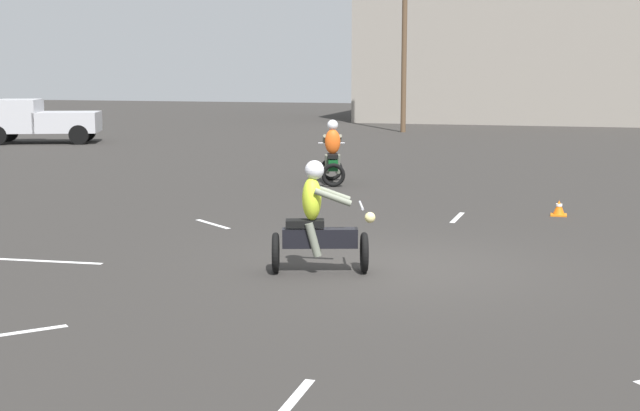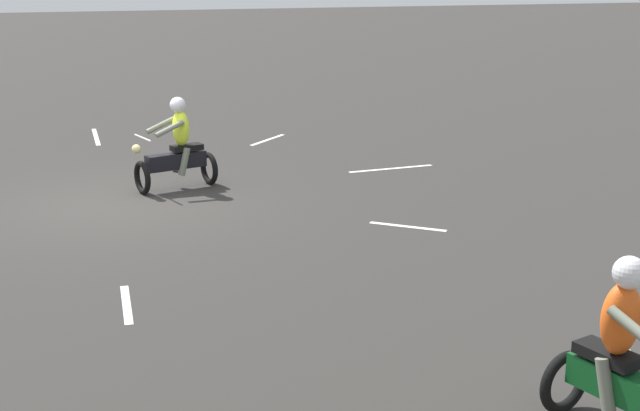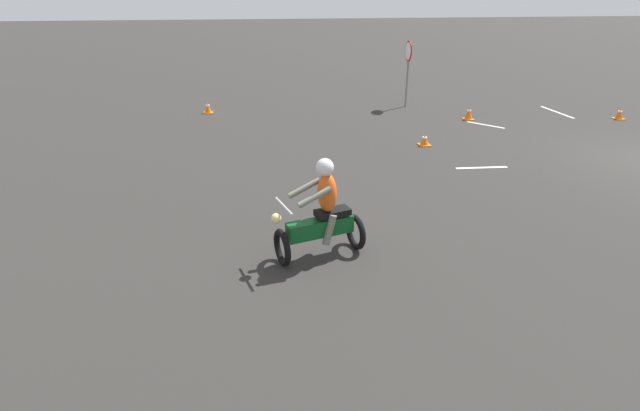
% 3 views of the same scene
% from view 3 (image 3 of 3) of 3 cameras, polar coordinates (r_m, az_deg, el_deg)
% --- Properties ---
extents(motorcycle_rider_background, '(1.00, 1.56, 1.66)m').
position_cam_3_polar(motorcycle_rider_background, '(7.87, 0.23, -1.12)').
color(motorcycle_rider_background, black).
rests_on(motorcycle_rider_background, ground).
extents(stop_sign, '(0.70, 0.08, 2.30)m').
position_cam_3_polar(stop_sign, '(18.52, 10.03, 16.01)').
color(stop_sign, slate).
rests_on(stop_sign, ground).
extents(traffic_cone_near_left, '(0.32, 0.32, 0.44)m').
position_cam_3_polar(traffic_cone_near_left, '(17.33, 16.65, 10.08)').
color(traffic_cone_near_left, orange).
rests_on(traffic_cone_near_left, ground).
extents(traffic_cone_near_right, '(0.32, 0.32, 0.38)m').
position_cam_3_polar(traffic_cone_near_right, '(17.95, -12.70, 10.85)').
color(traffic_cone_near_right, orange).
rests_on(traffic_cone_near_right, ground).
extents(traffic_cone_mid_center, '(0.32, 0.32, 0.37)m').
position_cam_3_polar(traffic_cone_mid_center, '(19.40, 31.04, 8.98)').
color(traffic_cone_mid_center, orange).
rests_on(traffic_cone_mid_center, ground).
extents(traffic_cone_mid_left, '(0.32, 0.32, 0.32)m').
position_cam_3_polar(traffic_cone_mid_left, '(14.13, 11.87, 7.33)').
color(traffic_cone_mid_left, orange).
rests_on(traffic_cone_mid_left, ground).
extents(lane_stripe_e, '(1.85, 0.21, 0.01)m').
position_cam_3_polar(lane_stripe_e, '(19.54, 25.45, 9.62)').
color(lane_stripe_e, silver).
rests_on(lane_stripe_e, ground).
extents(lane_stripe_ne, '(1.01, 0.89, 0.01)m').
position_cam_3_polar(lane_stripe_ne, '(16.84, 18.39, 8.74)').
color(lane_stripe_ne, silver).
rests_on(lane_stripe_ne, ground).
extents(lane_stripe_n, '(0.16, 1.28, 0.01)m').
position_cam_3_polar(lane_stripe_n, '(12.75, 17.99, 4.15)').
color(lane_stripe_n, silver).
rests_on(lane_stripe_n, ground).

